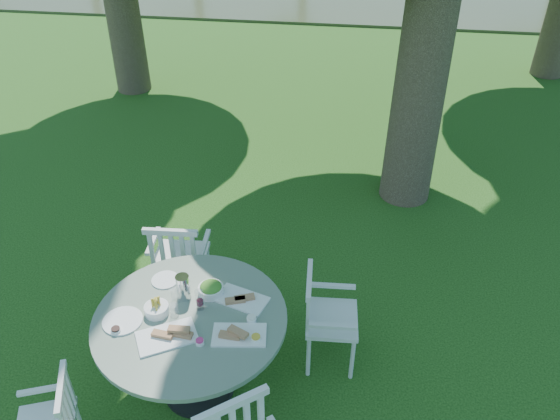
# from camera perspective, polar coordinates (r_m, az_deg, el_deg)

# --- Properties ---
(ground) EXTENTS (140.00, 140.00, 0.00)m
(ground) POSITION_cam_1_polar(r_m,az_deg,el_deg) (5.37, -0.32, -8.68)
(ground) COLOR #10360B
(ground) RESTS_ON ground
(table) EXTENTS (1.41, 1.41, 0.82)m
(table) POSITION_cam_1_polar(r_m,az_deg,el_deg) (4.17, -9.18, -12.43)
(table) COLOR black
(table) RESTS_ON ground
(chair_ne) EXTENTS (0.45, 0.48, 0.89)m
(chair_ne) POSITION_cam_1_polar(r_m,az_deg,el_deg) (4.46, 4.33, -10.66)
(chair_ne) COLOR silver
(chair_ne) RESTS_ON ground
(chair_nw) EXTENTS (0.51, 0.48, 0.94)m
(chair_nw) POSITION_cam_1_polar(r_m,az_deg,el_deg) (5.01, -10.66, -4.86)
(chair_nw) COLOR silver
(chair_nw) RESTS_ON ground
(tableware) EXTENTS (1.20, 0.88, 0.21)m
(tableware) POSITION_cam_1_polar(r_m,az_deg,el_deg) (4.09, -9.55, -9.88)
(tableware) COLOR white
(tableware) RESTS_ON table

